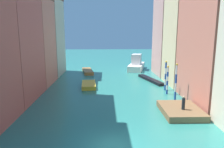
{
  "coord_description": "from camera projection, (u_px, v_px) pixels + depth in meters",
  "views": [
    {
      "loc": [
        -0.73,
        -16.27,
        9.22
      ],
      "look_at": [
        0.47,
        23.44,
        1.5
      ],
      "focal_mm": 34.81,
      "sensor_mm": 36.0,
      "label": 1
    }
  ],
  "objects": [
    {
      "name": "ground_plane",
      "position": [
        109.0,
        81.0,
        41.78
      ],
      "size": [
        154.0,
        154.0,
        0.0
      ],
      "primitive_type": "plane",
      "color": "#28756B"
    },
    {
      "name": "building_left_1",
      "position": [
        5.0,
        25.0,
        28.38
      ],
      "size": [
        7.27,
        9.74,
        20.31
      ],
      "color": "#B25147",
      "rests_on": "ground"
    },
    {
      "name": "building_left_2",
      "position": [
        30.0,
        41.0,
        37.78
      ],
      "size": [
        7.27,
        8.53,
        15.46
      ],
      "color": "#C6705B",
      "rests_on": "ground"
    },
    {
      "name": "building_left_3",
      "position": [
        44.0,
        36.0,
        46.63
      ],
      "size": [
        7.27,
        9.36,
        16.63
      ],
      "color": "#BCB299",
      "rests_on": "ground"
    },
    {
      "name": "building_right_1",
      "position": [
        220.0,
        36.0,
        27.67
      ],
      "size": [
        7.27,
        11.81,
        17.38
      ],
      "color": "#C6705B",
      "rests_on": "ground"
    },
    {
      "name": "building_right_2",
      "position": [
        189.0,
        35.0,
        37.72
      ],
      "size": [
        7.27,
        8.29,
        17.53
      ],
      "color": "beige",
      "rests_on": "ground"
    },
    {
      "name": "building_right_3",
      "position": [
        174.0,
        24.0,
        46.16
      ],
      "size": [
        7.27,
        9.04,
        21.66
      ],
      "color": "tan",
      "rests_on": "ground"
    },
    {
      "name": "waterfront_dock",
      "position": [
        181.0,
        110.0,
        24.9
      ],
      "size": [
        4.27,
        5.65,
        0.71
      ],
      "color": "brown",
      "rests_on": "ground"
    },
    {
      "name": "person_on_dock",
      "position": [
        183.0,
        103.0,
        24.09
      ],
      "size": [
        0.36,
        0.36,
        1.58
      ],
      "color": "black",
      "rests_on": "waterfront_dock"
    },
    {
      "name": "mooring_pole_0",
      "position": [
        176.0,
        82.0,
        29.23
      ],
      "size": [
        0.29,
        0.29,
        5.12
      ],
      "color": "#1E479E",
      "rests_on": "ground"
    },
    {
      "name": "mooring_pole_1",
      "position": [
        167.0,
        80.0,
        32.41
      ],
      "size": [
        0.32,
        0.32,
        4.33
      ],
      "color": "#1E479E",
      "rests_on": "ground"
    },
    {
      "name": "mooring_pole_2",
      "position": [
        166.0,
        75.0,
        34.46
      ],
      "size": [
        0.3,
        0.3,
        4.76
      ],
      "color": "#1E479E",
      "rests_on": "ground"
    },
    {
      "name": "vaporetto_white",
      "position": [
        136.0,
        64.0,
        53.74
      ],
      "size": [
        5.47,
        9.59,
        3.85
      ],
      "color": "white",
      "rests_on": "ground"
    },
    {
      "name": "gondola_black",
      "position": [
        150.0,
        80.0,
        41.5
      ],
      "size": [
        3.47,
        8.82,
        0.49
      ],
      "color": "black",
      "rests_on": "ground"
    },
    {
      "name": "motorboat_0",
      "position": [
        88.0,
        71.0,
        49.91
      ],
      "size": [
        3.2,
        7.25,
        0.69
      ],
      "color": "olive",
      "rests_on": "ground"
    },
    {
      "name": "motorboat_1",
      "position": [
        89.0,
        85.0,
        37.04
      ],
      "size": [
        2.67,
        5.38,
        0.66
      ],
      "color": "gold",
      "rests_on": "ground"
    }
  ]
}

